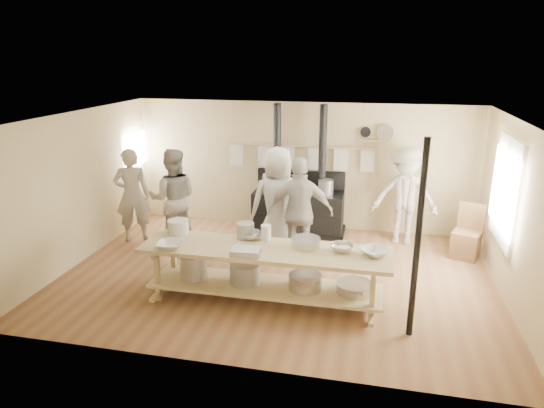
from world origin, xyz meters
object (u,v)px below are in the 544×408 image
cook_left (173,198)px  cook_right (300,212)px  cook_far_left (132,195)px  chair (466,242)px  prep_table (264,269)px  cook_by_window (405,196)px  stove (298,207)px  cook_center (278,203)px  roasting_pan (246,252)px

cook_left → cook_right: 2.47m
cook_far_left → chair: (6.22, 0.49, -0.63)m
prep_table → cook_by_window: cook_by_window is taller
stove → cook_far_left: bearing=-159.7°
cook_by_window → cook_center: bearing=-148.6°
cook_by_window → chair: 1.36m
cook_far_left → chair: bearing=160.7°
cook_left → cook_by_window: (4.22, 1.08, 0.00)m
cook_far_left → stove: bearing=176.5°
stove → chair: stove is taller
stove → prep_table: size_ratio=0.72×
cook_left → roasting_pan: size_ratio=4.68×
cook_center → cook_by_window: cook_center is taller
cook_left → stove: bearing=-167.1°
chair → cook_center: bearing=-147.8°
stove → prep_table: 3.02m
stove → cook_left: stove is taller
cook_far_left → chair: size_ratio=1.88×
stove → chair: 3.24m
stove → cook_by_window: 2.12m
roasting_pan → cook_left: bearing=133.6°
stove → roasting_pan: size_ratio=6.49×
cook_right → roasting_pan: bearing=66.2°
stove → chair: (3.16, -0.63, -0.23)m
stove → cook_by_window: size_ratio=1.38×
cook_far_left → roasting_pan: (2.86, -2.18, -0.02)m
stove → chair: bearing=-11.3°
roasting_pan → stove: bearing=86.7°
cook_center → roasting_pan: (-0.04, -2.00, -0.11)m
prep_table → roasting_pan: roasting_pan is taller
cook_left → roasting_pan: 2.85m
cook_left → chair: 5.39m
chair → roasting_pan: size_ratio=2.43×
cook_far_left → chair: 6.27m
cook_center → cook_right: bearing=125.9°
cook_far_left → cook_center: cook_center is taller
roasting_pan → cook_by_window: bearing=54.3°
prep_table → cook_left: 2.82m
cook_right → roasting_pan: (-0.48, -1.72, -0.06)m
cook_left → chair: cook_left is taller
cook_by_window → roasting_pan: bearing=-121.5°
cook_far_left → cook_center: 2.91m
roasting_pan → prep_table: bearing=57.0°
prep_table → cook_by_window: bearing=54.0°
cook_by_window → chair: cook_by_window is taller
cook_far_left → cook_left: bearing=148.9°
prep_table → cook_far_left: 3.61m
cook_far_left → cook_center: size_ratio=0.92×
cook_center → roasting_pan: size_ratio=4.99×
cook_by_window → chair: bearing=-18.9°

